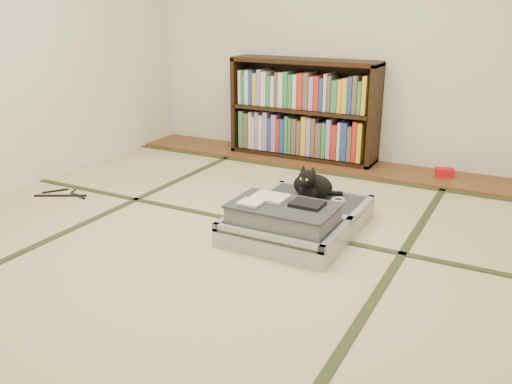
% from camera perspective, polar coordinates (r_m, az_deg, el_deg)
% --- Properties ---
extents(floor, '(4.50, 4.50, 0.00)m').
position_cam_1_polar(floor, '(3.32, -3.61, -5.70)').
color(floor, '#CCB688').
rests_on(floor, ground).
extents(wood_strip, '(4.00, 0.50, 0.02)m').
position_cam_1_polar(wood_strip, '(5.02, 8.36, 2.96)').
color(wood_strip, brown).
rests_on(wood_strip, ground).
extents(red_item, '(0.17, 0.12, 0.07)m').
position_cam_1_polar(red_item, '(4.82, 19.23, 1.95)').
color(red_item, red).
rests_on(red_item, wood_strip).
extents(tatami_borders, '(4.00, 4.50, 0.01)m').
position_cam_1_polar(tatami_borders, '(3.71, 0.36, -2.82)').
color(tatami_borders, '#2D381E').
rests_on(tatami_borders, ground).
extents(bookcase, '(1.39, 0.32, 0.92)m').
position_cam_1_polar(bookcase, '(5.11, 5.01, 8.46)').
color(bookcase, black).
rests_on(bookcase, wood_strip).
extents(suitcase, '(0.72, 0.96, 0.28)m').
position_cam_1_polar(suitcase, '(3.47, 4.22, -2.82)').
color(suitcase, '#B1B2B6').
rests_on(suitcase, floor).
extents(cat, '(0.32, 0.32, 0.26)m').
position_cam_1_polar(cat, '(3.68, 5.87, 0.68)').
color(cat, black).
rests_on(cat, suitcase).
extents(cable_coil, '(0.10, 0.10, 0.02)m').
position_cam_1_polar(cable_coil, '(3.68, 8.63, -0.85)').
color(cable_coil, white).
rests_on(cable_coil, suitcase).
extents(hanger, '(0.40, 0.28, 0.01)m').
position_cam_1_polar(hanger, '(4.43, -19.59, -0.23)').
color(hanger, black).
rests_on(hanger, floor).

